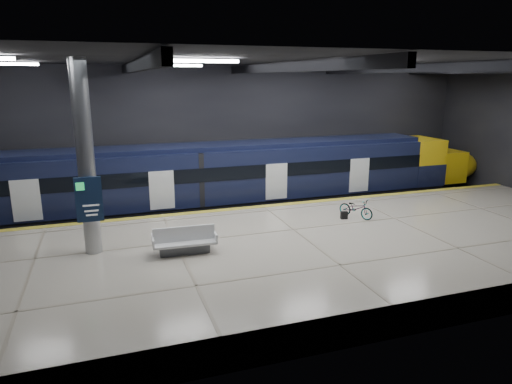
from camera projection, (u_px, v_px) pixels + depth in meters
name	position (u px, v px, depth m)	size (l,w,h in m)	color
ground	(285.00, 246.00, 20.47)	(30.00, 30.00, 0.00)	black
room_shell	(287.00, 117.00, 19.08)	(30.10, 16.10, 8.05)	black
platform	(309.00, 254.00, 18.04)	(30.00, 11.00, 1.10)	beige
safety_strip	(264.00, 206.00, 22.73)	(30.00, 0.40, 0.01)	gold
rails	(247.00, 211.00, 25.51)	(30.00, 1.52, 0.16)	gray
train	(247.00, 177.00, 25.01)	(29.40, 2.84, 3.79)	black
bench	(184.00, 244.00, 16.60)	(2.34, 1.06, 1.02)	#595B60
bicycle	(356.00, 208.00, 20.79)	(0.59, 1.69, 0.89)	#99999E
pannier_bag	(344.00, 215.00, 20.67)	(0.30, 0.18, 0.35)	black
info_column	(86.00, 162.00, 15.95)	(0.90, 0.78, 6.90)	#9EA0A5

